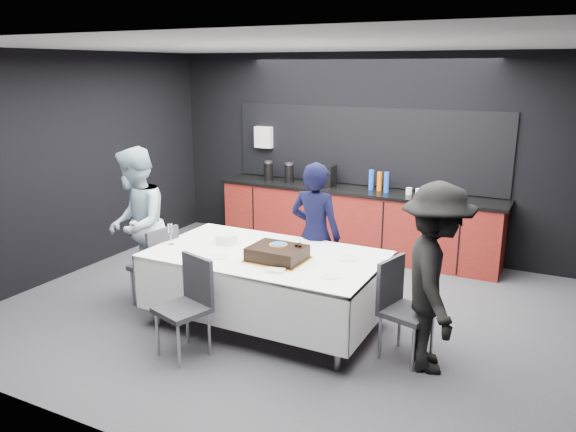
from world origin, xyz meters
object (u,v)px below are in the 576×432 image
object	(u,v)px
plate_stack	(226,239)
champagne_flute	(170,230)
cake_assembly	(277,253)
person_left	(136,225)
chair_left	(157,261)
party_table	(266,266)
chair_near	(189,299)
person_right	(435,278)
chair_right	(400,302)
person_center	(315,235)

from	to	relation	value
plate_stack	champagne_flute	size ratio (longest dim) A/B	1.06
cake_assembly	champagne_flute	world-z (taller)	champagne_flute
plate_stack	champagne_flute	bearing A→B (deg)	-148.74
plate_stack	person_left	xyz separation A→B (m)	(-1.11, -0.15, 0.05)
chair_left	party_table	bearing A→B (deg)	6.65
chair_near	person_left	size ratio (longest dim) A/B	0.53
cake_assembly	chair_near	distance (m)	0.94
party_table	chair_left	xyz separation A→B (m)	(-1.28, -0.15, -0.11)
plate_stack	person_left	world-z (taller)	person_left
person_right	chair_right	bearing A→B (deg)	55.99
person_center	person_right	size ratio (longest dim) A/B	0.97
cake_assembly	person_center	world-z (taller)	person_center
plate_stack	chair_right	world-z (taller)	chair_right
chair_right	person_left	bearing A→B (deg)	-179.24
champagne_flute	person_left	bearing A→B (deg)	165.98
chair_right	chair_near	size ratio (longest dim) A/B	1.00
person_right	person_center	bearing A→B (deg)	41.45
chair_near	chair_left	bearing A→B (deg)	143.92
champagne_flute	person_right	bearing A→B (deg)	2.46
person_left	person_right	world-z (taller)	person_left
plate_stack	person_right	size ratio (longest dim) A/B	0.14
cake_assembly	party_table	bearing A→B (deg)	148.08
party_table	cake_assembly	size ratio (longest dim) A/B	4.10
cake_assembly	person_left	distance (m)	1.85
party_table	chair_near	xyz separation A→B (m)	(-0.35, -0.83, -0.11)
person_center	person_left	distance (m)	2.02
champagne_flute	person_left	size ratio (longest dim) A/B	0.13
chair_left	chair_right	size ratio (longest dim) A/B	1.00
person_center	person_right	bearing A→B (deg)	155.05
champagne_flute	chair_left	xyz separation A→B (m)	(-0.24, 0.05, -0.40)
cake_assembly	plate_stack	xyz separation A→B (m)	(-0.74, 0.23, -0.02)
party_table	person_left	size ratio (longest dim) A/B	1.33
party_table	person_center	xyz separation A→B (m)	(0.23, 0.71, 0.17)
person_center	person_left	size ratio (longest dim) A/B	0.93
chair_right	person_left	xyz separation A→B (m)	(-3.04, -0.04, 0.34)
cake_assembly	person_right	distance (m)	1.51
person_left	person_right	size ratio (longest dim) A/B	1.04
plate_stack	person_center	world-z (taller)	person_center
party_table	chair_right	size ratio (longest dim) A/B	2.51
person_center	person_right	world-z (taller)	person_right
party_table	person_right	distance (m)	1.73
chair_left	person_right	xyz separation A→B (m)	(2.99, 0.07, 0.31)
chair_right	person_left	size ratio (longest dim) A/B	0.53
champagne_flute	person_right	distance (m)	2.75
plate_stack	chair_right	distance (m)	1.96
plate_stack	chair_left	bearing A→B (deg)	-160.91
person_left	plate_stack	bearing A→B (deg)	65.34
chair_right	chair_near	xyz separation A→B (m)	(-1.75, -0.82, 0.00)
chair_near	person_right	world-z (taller)	person_right
party_table	cake_assembly	world-z (taller)	cake_assembly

